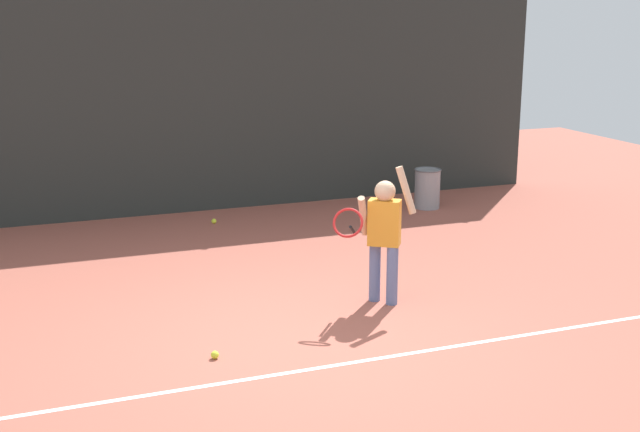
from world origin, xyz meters
TOP-DOWN VIEW (x-y plane):
  - ground_plane at (0.00, 0.00)m, footprint 20.00×20.00m
  - court_line_baseline at (0.00, -0.54)m, footprint 9.00×0.05m
  - back_fence_windscreen at (0.00, 4.96)m, footprint 10.88×0.08m
  - fence_post_1 at (-1.76, 5.02)m, footprint 0.09×0.09m
  - fence_post_2 at (1.76, 5.02)m, footprint 0.09×0.09m
  - fence_post_3 at (5.29, 5.02)m, footprint 0.09×0.09m
  - tennis_player at (1.09, 0.66)m, footprint 0.89×0.52m
  - ball_hopper at (3.32, 3.97)m, footprint 0.38×0.38m
  - tennis_ball_2 at (-0.74, -0.07)m, footprint 0.07×0.07m
  - tennis_ball_3 at (0.27, 4.17)m, footprint 0.07×0.07m

SIDE VIEW (x-z plane):
  - ground_plane at x=0.00m, z-range 0.00..0.00m
  - court_line_baseline at x=0.00m, z-range 0.00..0.00m
  - tennis_ball_2 at x=-0.74m, z-range 0.00..0.07m
  - tennis_ball_3 at x=0.27m, z-range 0.00..0.07m
  - ball_hopper at x=3.32m, z-range 0.01..0.57m
  - tennis_player at x=1.09m, z-range 0.05..1.40m
  - back_fence_windscreen at x=0.00m, z-range 0.00..2.98m
  - fence_post_1 at x=-1.76m, z-range 0.00..3.13m
  - fence_post_2 at x=1.76m, z-range 0.00..3.13m
  - fence_post_3 at x=5.29m, z-range 0.00..3.13m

